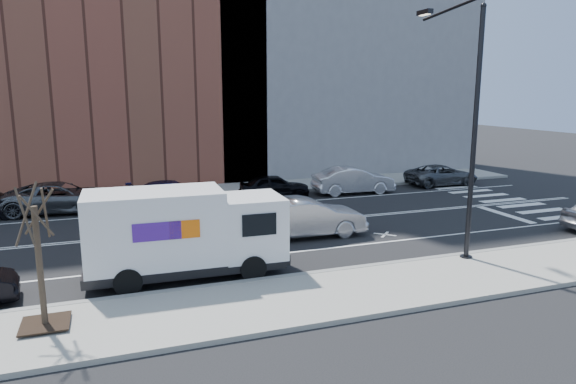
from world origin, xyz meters
TOP-DOWN VIEW (x-y plane):
  - ground at (0.00, 0.00)m, footprint 120.00×120.00m
  - sidewalk_near at (0.00, -8.80)m, footprint 44.00×3.60m
  - sidewalk_far at (0.00, 8.80)m, footprint 44.00×3.60m
  - curb_near at (0.00, -7.00)m, footprint 44.00×0.25m
  - curb_far at (0.00, 7.00)m, footprint 44.00×0.25m
  - crosswalk at (16.00, 0.00)m, footprint 3.00×14.00m
  - road_markings at (0.00, 0.00)m, footprint 40.00×8.60m
  - bldg_brick at (-8.00, 15.60)m, footprint 26.00×10.00m
  - bldg_concrete at (12.00, 15.60)m, footprint 20.00×10.00m
  - streetlight at (7.00, -6.91)m, footprint 0.44×4.02m
  - street_tree at (-7.00, -8.40)m, footprint 1.20×1.20m
  - fedex_van at (-2.94, -5.60)m, footprint 6.64×2.50m
  - far_parked_c at (-7.58, 6.01)m, footprint 5.81×3.06m
  - far_parked_d at (-1.95, 5.73)m, footprint 4.91×2.49m
  - far_parked_e at (3.88, 5.72)m, footprint 4.24×2.09m
  - far_parked_f at (8.82, 5.40)m, footprint 5.01×1.98m
  - far_parked_g at (15.64, 6.00)m, footprint 4.88×2.33m
  - driving_sedan at (2.67, -2.40)m, footprint 5.11×1.90m

SIDE VIEW (x-z plane):
  - ground at x=0.00m, z-range 0.00..0.00m
  - crosswalk at x=16.00m, z-range 0.00..0.01m
  - road_markings at x=0.00m, z-range 0.00..0.01m
  - sidewalk_near at x=0.00m, z-range 0.00..0.15m
  - sidewalk_far at x=0.00m, z-range 0.00..0.15m
  - curb_near at x=0.00m, z-range 0.00..0.17m
  - curb_far at x=0.00m, z-range 0.00..0.17m
  - far_parked_g at x=15.64m, z-range 0.00..1.35m
  - far_parked_d at x=-1.95m, z-range 0.00..1.36m
  - far_parked_e at x=3.88m, z-range 0.00..1.39m
  - far_parked_c at x=-7.58m, z-range 0.00..1.56m
  - far_parked_f at x=8.82m, z-range 0.00..1.62m
  - driving_sedan at x=2.67m, z-range 0.00..1.67m
  - street_tree at x=-7.00m, z-range -0.42..3.33m
  - fedex_van at x=-2.94m, z-range 0.07..3.08m
  - streetlight at x=7.00m, z-range 0.41..9.75m
  - bldg_brick at x=-8.00m, z-range 0.00..22.00m
  - bldg_concrete at x=12.00m, z-range 0.00..26.00m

